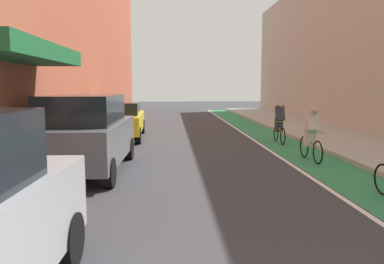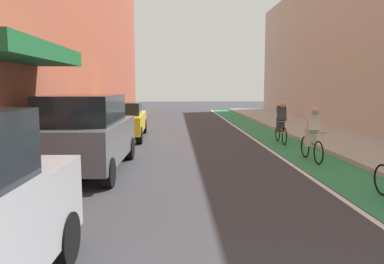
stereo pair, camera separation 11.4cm
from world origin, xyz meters
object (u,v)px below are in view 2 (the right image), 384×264
Objects in this scene: parked_suv_gray at (86,133)px; cyclist_far at (281,121)px; cyclist_trailing at (312,134)px; parked_sedan_yellow_cab at (121,120)px.

parked_suv_gray is 7.90m from cyclist_far.
parked_suv_gray is 6.42m from cyclist_trailing.
cyclist_far is (6.37, -1.58, 0.06)m from parked_sedan_yellow_cab.
cyclist_trailing is at bearing 10.41° from parked_suv_gray.
parked_sedan_yellow_cab is at bearing 141.13° from cyclist_trailing.
parked_sedan_yellow_cab is (0.00, 6.24, -0.23)m from parked_suv_gray.
parked_suv_gray is at bearing -169.59° from cyclist_trailing.
cyclist_trailing reaches higher than cyclist_far.
parked_suv_gray reaches higher than parked_sedan_yellow_cab.
parked_suv_gray is 0.97× the size of parked_sedan_yellow_cab.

